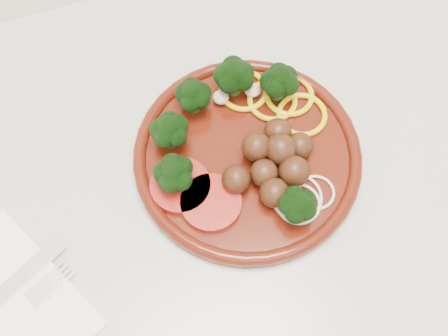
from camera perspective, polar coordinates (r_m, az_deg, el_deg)
name	(u,v)px	position (r m, az deg, el deg)	size (l,w,h in m)	color
counter	(123,328)	(1.02, -10.19, -15.66)	(2.40, 0.60, 0.90)	white
plate	(245,149)	(0.59, 2.13, 1.93)	(0.24, 0.24, 0.06)	#421008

